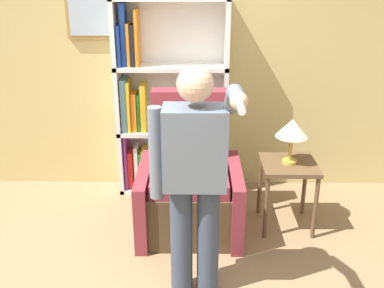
{
  "coord_description": "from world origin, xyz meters",
  "views": [
    {
      "loc": [
        0.33,
        -2.26,
        2.15
      ],
      "look_at": [
        0.3,
        0.71,
        0.96
      ],
      "focal_mm": 42.0,
      "sensor_mm": 36.0,
      "label": 1
    }
  ],
  "objects": [
    {
      "name": "side_table",
      "position": [
        1.11,
        1.18,
        0.5
      ],
      "size": [
        0.46,
        0.46,
        0.6
      ],
      "color": "brown",
      "rests_on": "ground_plane"
    },
    {
      "name": "person_standing",
      "position": [
        0.32,
        0.31,
        0.92
      ],
      "size": [
        0.55,
        0.78,
        1.61
      ],
      "color": "#384256",
      "rests_on": "ground_plane"
    },
    {
      "name": "table_lamp",
      "position": [
        1.11,
        1.18,
        0.9
      ],
      "size": [
        0.27,
        0.27,
        0.39
      ],
      "color": "gold",
      "rests_on": "side_table"
    },
    {
      "name": "armchair",
      "position": [
        0.27,
        1.17,
        0.37
      ],
      "size": [
        0.86,
        0.81,
        1.16
      ],
      "color": "#4C3823",
      "rests_on": "ground_plane"
    },
    {
      "name": "bookcase",
      "position": [
        -0.02,
        1.87,
        0.92
      ],
      "size": [
        1.05,
        0.28,
        1.89
      ],
      "color": "white",
      "rests_on": "ground_plane"
    },
    {
      "name": "wall_back",
      "position": [
        -0.01,
        2.03,
        1.4
      ],
      "size": [
        8.0,
        0.11,
        2.8
      ],
      "color": "tan",
      "rests_on": "ground_plane"
    }
  ]
}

